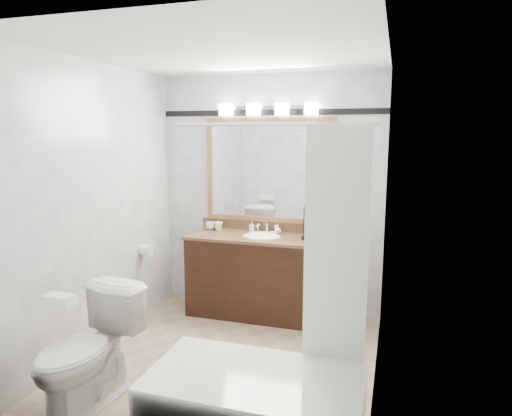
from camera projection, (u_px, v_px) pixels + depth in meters
The scene contains 15 objects.
room at pixel (226, 215), 3.65m from camera, with size 2.42×2.62×2.52m.
vanity at pixel (262, 274), 4.74m from camera, with size 1.53×0.58×0.97m.
mirror at pixel (269, 170), 4.81m from camera, with size 1.40×0.04×1.10m.
vanity_light_bar at pixel (268, 109), 4.66m from camera, with size 1.02×0.14×0.12m.
accent_stripe at pixel (270, 113), 4.72m from camera, with size 2.40×0.01×0.06m, color black.
bathtub at pixel (259, 400), 2.80m from camera, with size 1.30×0.75×1.96m.
tp_roll at pixel (146, 250), 4.70m from camera, with size 0.12×0.12×0.11m, color white.
toilet at pixel (87, 351), 3.15m from camera, with size 0.46×0.80×0.82m, color white.
tissue_box at pixel (59, 301), 2.86m from camera, with size 0.20×0.11×0.08m, color white.
coffee_maker at pixel (311, 220), 4.54m from camera, with size 0.19×0.23×0.36m.
cup_left at pixel (211, 226), 4.96m from camera, with size 0.10×0.10×0.08m, color white.
cup_right at pixel (218, 226), 4.92m from camera, with size 0.10×0.10×0.09m, color white.
soap_bottle_a at pixel (252, 227), 4.84m from camera, with size 0.05×0.05×0.11m, color white.
soap_bottle_b at pixel (278, 230), 4.76m from camera, with size 0.07×0.07×0.09m, color white.
soap_bar at pixel (274, 233), 4.75m from camera, with size 0.08×0.05×0.02m, color beige.
Camera 1 is at (1.29, -3.35, 1.91)m, focal length 32.00 mm.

